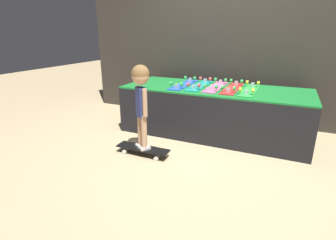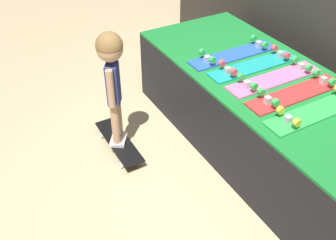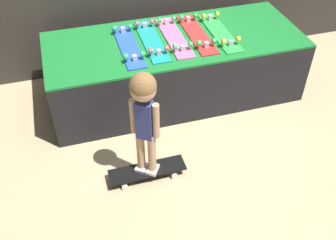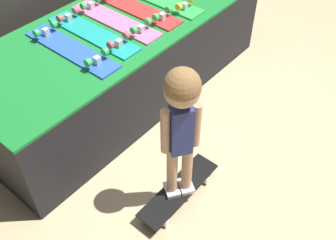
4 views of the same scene
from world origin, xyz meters
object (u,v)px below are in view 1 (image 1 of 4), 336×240
Objects in this scene: skateboard_red_on_rack at (232,88)px; skateboard_green_on_rack at (250,90)px; skateboard_pink_on_rack at (216,86)px; child at (141,91)px; skateboard_teal_on_rack at (200,85)px; skateboard_on_floor at (143,149)px; skateboard_blue_on_rack at (184,84)px.

skateboard_red_on_rack and skateboard_green_on_rack have the same top height.
skateboard_green_on_rack is (0.46, -0.04, 0.00)m from skateboard_pink_on_rack.
skateboard_green_on_rack is 1.45m from child.
child reaches higher than skateboard_teal_on_rack.
skateboard_on_floor is 0.69m from child.
skateboard_red_on_rack is 0.83× the size of child.
skateboard_blue_on_rack and skateboard_green_on_rack have the same top height.
child is (-1.01, -1.03, 0.09)m from skateboard_green_on_rack.
skateboard_red_on_rack is 0.23m from skateboard_green_on_rack.
skateboard_red_on_rack is at bearing 87.47° from child.
skateboard_pink_on_rack is 1.23× the size of skateboard_on_floor.
skateboard_green_on_rack is at bearing 79.40° from child.
skateboard_green_on_rack is (0.68, -0.03, 0.00)m from skateboard_teal_on_rack.
skateboard_on_floor is at bearing 123.90° from child.
skateboard_blue_on_rack is 0.68m from skateboard_red_on_rack.
skateboard_pink_on_rack reaches higher than skateboard_on_floor.
skateboard_on_floor is at bearing -134.50° from skateboard_green_on_rack.
skateboard_on_floor is (-0.56, -1.07, -0.60)m from skateboard_pink_on_rack.
skateboard_on_floor is 0.67× the size of child.
skateboard_teal_on_rack and skateboard_red_on_rack have the same top height.
child is (0.00, -0.00, 0.69)m from skateboard_on_floor.
skateboard_blue_on_rack reaches higher than skateboard_on_floor.
skateboard_red_on_rack is 1.23× the size of skateboard_on_floor.
skateboard_pink_on_rack is at bearing 179.14° from skateboard_red_on_rack.
skateboard_red_on_rack is 1.45m from skateboard_on_floor.
skateboard_green_on_rack is 0.83× the size of child.
skateboard_teal_on_rack is 0.23m from skateboard_pink_on_rack.
skateboard_blue_on_rack is at bearing -179.98° from skateboard_green_on_rack.
skateboard_red_on_rack is at bearing -0.86° from skateboard_pink_on_rack.
child is at bearing -126.42° from skateboard_red_on_rack.
skateboard_teal_on_rack is at bearing -178.78° from skateboard_pink_on_rack.
skateboard_teal_on_rack is 1.23× the size of skateboard_on_floor.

